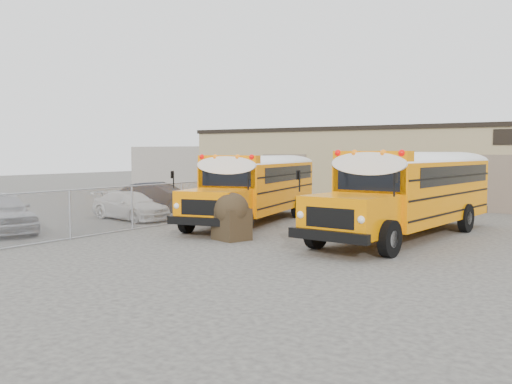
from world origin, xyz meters
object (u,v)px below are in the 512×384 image
Objects in this scene: tarp_bundle at (232,216)px; school_bus_right at (470,180)px; school_bus_left at (299,177)px; car_silver at (0,212)px; car_dark at (158,197)px; car_white at (131,206)px.

school_bus_right is at bearing 63.92° from tarp_bundle.
tarp_bundle is at bearing -116.08° from school_bus_right.
school_bus_left is 15.52m from car_silver.
tarp_bundle reaches higher than car_dark.
car_silver reaches higher than car_white.
school_bus_left is 2.32× the size of car_dark.
car_dark is (-5.61, -5.20, -1.00)m from school_bus_left.
car_silver is at bearing -133.31° from school_bus_right.
school_bus_right is 2.41× the size of car_dark.
school_bus_right is at bearing -24.93° from car_silver.
car_white is at bearing 10.02° from car_silver.
car_dark is (-1.63, 3.52, 0.12)m from car_white.
tarp_bundle is 7.96m from car_white.
car_silver is (-13.93, -14.78, -1.04)m from school_bus_right.
school_bus_left is at bearing -62.63° from car_dark.
school_bus_right is at bearing 0.48° from school_bus_left.
car_white is at bearing -146.04° from school_bus_right.
car_dark is (-0.75, 9.51, -0.06)m from car_silver.
car_white is (-13.05, -8.79, -1.22)m from school_bus_right.
car_dark is (-14.68, -5.27, -1.10)m from school_bus_right.
car_silver is 1.04× the size of car_dark.
tarp_bundle is 0.38× the size of car_white.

